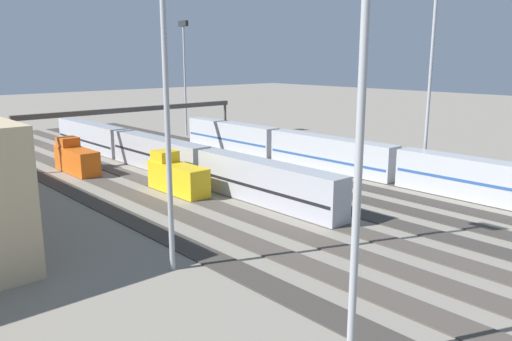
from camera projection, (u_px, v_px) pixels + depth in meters
The scene contains 18 objects.
ground_plane at pixel (220, 182), 70.92m from camera, with size 400.00×400.00×0.00m, color gray.
track_bed_0 at pixel (305, 165), 82.26m from camera, with size 140.00×2.80×0.12m, color #3D3833.
track_bed_1 at pixel (283, 169), 79.02m from camera, with size 140.00×2.80×0.12m, color #3D3833.
track_bed_2 at pixel (260, 174), 75.77m from camera, with size 140.00×2.80×0.12m, color #3D3833.
track_bed_3 at pixel (234, 179), 72.53m from camera, with size 140.00×2.80×0.12m, color #3D3833.
track_bed_4 at pixel (205, 185), 69.28m from camera, with size 140.00×2.80×0.12m, color #4C443D.
track_bed_5 at pixel (174, 191), 66.04m from camera, with size 140.00×2.80×0.12m, color #4C443D.
track_bed_6 at pixel (140, 198), 62.79m from camera, with size 140.00×2.80×0.12m, color #4C443D.
track_bed_7 at pixel (102, 205), 59.55m from camera, with size 140.00×2.80×0.12m, color #3D3833.
train_on_track_5 at pixel (177, 176), 65.04m from camera, with size 10.00×3.00×5.00m.
train_on_track_6 at pixel (76, 159), 76.21m from camera, with size 10.00×3.00×5.00m.
train_on_track_4 at pixel (158, 154), 77.52m from camera, with size 71.40×3.06×5.00m.
train_on_track_0 at pixel (398, 166), 69.20m from camera, with size 95.60×3.06×5.00m.
light_mast_0 at pixel (184, 62), 110.25m from camera, with size 2.80×0.70×24.72m.
light_mast_1 at pixel (164, 44), 37.79m from camera, with size 2.80×0.70×28.49m.
light_mast_2 at pixel (433, 37), 66.43m from camera, with size 2.80×0.70×31.52m.
light_mast_3 at pixel (365, 23), 24.72m from camera, with size 2.80×0.70×29.66m.
signal_gantry at pixel (135, 113), 86.39m from camera, with size 0.70×40.00×8.80m.
Camera 1 is at (-54.80, 42.01, 17.03)m, focal length 35.63 mm.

